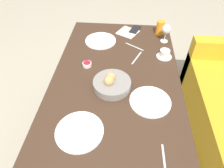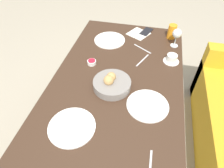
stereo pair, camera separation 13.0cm
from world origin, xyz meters
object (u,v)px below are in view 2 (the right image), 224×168
(napkin, at_px, (139,34))
(spoon_coffee, at_px, (151,163))
(bread_basket, at_px, (112,84))
(plate_near_right, at_px, (72,127))
(juice_glass, at_px, (172,32))
(fork_silver, at_px, (143,60))
(plate_far_center, at_px, (148,105))
(knife_silver, at_px, (142,49))
(plate_near_left, at_px, (110,40))
(wine_glass, at_px, (177,34))
(jam_bowl_berry, at_px, (92,62))
(coffee_cup, at_px, (172,59))
(cell_phone, at_px, (146,32))

(napkin, bearing_deg, spoon_coffee, 10.30)
(bread_basket, distance_m, plate_near_right, 0.39)
(juice_glass, relative_size, fork_silver, 0.74)
(plate_near_right, bearing_deg, spoon_coffee, 76.77)
(bread_basket, xyz_separation_m, plate_far_center, (0.11, 0.25, -0.03))
(knife_silver, bearing_deg, plate_near_left, -101.62)
(plate_far_center, bearing_deg, spoon_coffee, 8.06)
(plate_near_left, bearing_deg, wine_glass, 94.61)
(plate_near_left, bearing_deg, jam_bowl_berry, -9.59)
(plate_far_center, distance_m, coffee_cup, 0.50)
(bread_basket, distance_m, knife_silver, 0.51)
(bread_basket, distance_m, plate_far_center, 0.28)
(coffee_cup, xyz_separation_m, knife_silver, (-0.12, -0.23, -0.03))
(plate_near_left, distance_m, jam_bowl_berry, 0.35)
(coffee_cup, height_order, fork_silver, coffee_cup)
(bread_basket, distance_m, coffee_cup, 0.53)
(wine_glass, height_order, fork_silver, wine_glass)
(wine_glass, relative_size, coffee_cup, 1.29)
(juice_glass, bearing_deg, coffee_cup, 1.78)
(plate_far_center, distance_m, cell_phone, 0.88)
(plate_far_center, bearing_deg, knife_silver, -170.32)
(wine_glass, height_order, napkin, wine_glass)
(juice_glass, bearing_deg, plate_near_right, -25.83)
(plate_far_center, relative_size, napkin, 1.14)
(spoon_coffee, bearing_deg, cell_phone, -173.08)
(fork_silver, bearing_deg, spoon_coffee, 9.46)
(wine_glass, distance_m, knife_silver, 0.30)
(bread_basket, height_order, fork_silver, bread_basket)
(juice_glass, relative_size, coffee_cup, 1.02)
(plate_far_center, xyz_separation_m, napkin, (-0.83, -0.16, -0.00))
(plate_far_center, height_order, knife_silver, plate_far_center)
(plate_near_right, relative_size, coffee_cup, 2.22)
(cell_phone, bearing_deg, plate_far_center, 6.46)
(juice_glass, xyz_separation_m, knife_silver, (0.23, -0.22, -0.06))
(bread_basket, relative_size, spoon_coffee, 1.88)
(plate_near_left, bearing_deg, napkin, 125.75)
(cell_phone, bearing_deg, coffee_cup, 30.34)
(fork_silver, xyz_separation_m, knife_silver, (-0.15, -0.02, 0.00))
(juice_glass, distance_m, knife_silver, 0.32)
(bread_basket, distance_m, wine_glass, 0.72)
(jam_bowl_berry, bearing_deg, fork_silver, 109.13)
(jam_bowl_berry, height_order, spoon_coffee, jam_bowl_berry)
(plate_near_left, height_order, spoon_coffee, plate_near_left)
(plate_near_right, height_order, fork_silver, plate_near_right)
(coffee_cup, xyz_separation_m, napkin, (-0.35, -0.30, -0.03))
(juice_glass, height_order, napkin, juice_glass)
(juice_glass, bearing_deg, fork_silver, -28.27)
(bread_basket, xyz_separation_m, wine_glass, (-0.59, 0.41, 0.08))
(plate_near_right, height_order, napkin, plate_near_right)
(fork_silver, height_order, cell_phone, cell_phone)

